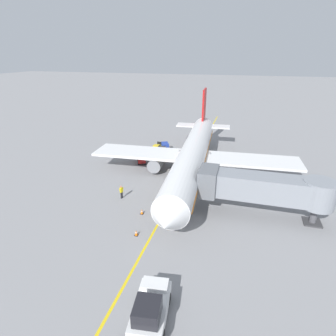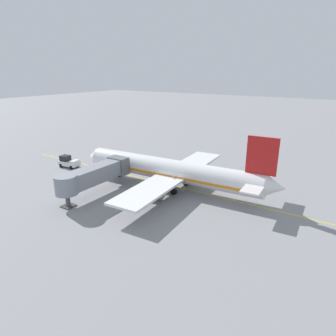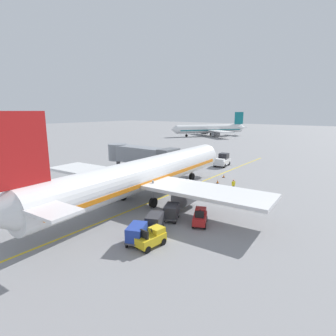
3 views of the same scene
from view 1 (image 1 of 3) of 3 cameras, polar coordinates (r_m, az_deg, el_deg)
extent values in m
plane|color=gray|center=(42.74, 4.15, -0.35)|extent=(400.00, 400.00, 0.00)
cube|color=gold|center=(42.74, 4.15, -0.34)|extent=(0.24, 80.00, 0.01)
cylinder|color=white|center=(39.60, 5.18, 2.82)|extent=(5.74, 32.17, 3.70)
cube|color=orange|center=(39.76, 5.15, 2.19)|extent=(5.61, 29.62, 0.44)
cone|color=white|center=(24.32, -0.13, -10.80)|extent=(3.77, 2.63, 3.63)
cone|color=white|center=(56.13, 7.50, 9.02)|extent=(3.32, 3.00, 3.14)
cube|color=black|center=(25.47, 0.74, -7.40)|extent=(2.84, 1.28, 0.60)
cube|color=white|center=(40.76, 5.32, 2.43)|extent=(30.27, 7.11, 0.36)
cylinder|color=gray|center=(40.26, 12.90, -0.25)|extent=(2.20, 3.32, 2.00)
cylinder|color=gray|center=(41.42, -2.44, 1.00)|extent=(2.20, 3.32, 2.00)
cube|color=red|center=(52.92, 7.49, 12.95)|extent=(0.60, 4.41, 5.50)
cube|color=white|center=(53.55, 7.25, 8.65)|extent=(10.15, 3.23, 0.24)
cylinder|color=black|center=(30.76, 2.28, -9.00)|extent=(0.52, 1.13, 1.10)
cylinder|color=gray|center=(29.97, 2.33, -6.48)|extent=(0.24, 0.24, 2.00)
cylinder|color=black|center=(42.27, 8.49, -0.01)|extent=(0.52, 1.13, 1.10)
cylinder|color=gray|center=(41.70, 8.61, 1.95)|extent=(0.24, 0.24, 2.00)
cylinder|color=black|center=(42.74, 2.33, 0.49)|extent=(0.52, 1.13, 1.10)
cylinder|color=gray|center=(42.18, 2.37, 2.44)|extent=(0.24, 0.24, 2.00)
cube|color=gray|center=(31.03, 17.90, -3.69)|extent=(12.06, 2.80, 2.60)
cube|color=slate|center=(31.14, 8.30, -2.67)|extent=(2.00, 3.50, 2.99)
cylinder|color=gray|center=(31.99, 28.72, -4.73)|extent=(3.36, 3.36, 2.86)
cylinder|color=#4C4C51|center=(33.05, 27.95, -8.43)|extent=(0.70, 0.70, 2.19)
cube|color=#38383A|center=(33.54, 27.63, -9.92)|extent=(1.80, 1.80, 0.16)
cube|color=silver|center=(20.78, -3.56, -27.12)|extent=(2.74, 4.64, 0.90)
cube|color=black|center=(19.40, -4.31, -27.41)|extent=(1.87, 2.04, 1.10)
cube|color=silver|center=(21.33, -2.69, -22.91)|extent=(1.99, 1.33, 0.36)
cylinder|color=black|center=(22.19, -5.30, -24.74)|extent=(0.45, 0.84, 0.80)
cylinder|color=black|center=(21.93, -0.04, -25.37)|extent=(0.45, 0.84, 0.80)
cylinder|color=black|center=(20.44, -7.45, -30.52)|extent=(0.45, 0.84, 0.80)
cylinder|color=black|center=(20.16, -1.45, -31.36)|extent=(0.45, 0.84, 0.80)
cube|color=gold|center=(50.48, -2.08, 4.14)|extent=(1.42, 2.60, 0.70)
cube|color=gold|center=(49.70, -2.39, 4.53)|extent=(1.11, 1.14, 0.44)
cube|color=black|center=(50.87, -1.79, 5.09)|extent=(0.85, 0.23, 0.64)
cylinder|color=black|center=(50.17, -2.14, 4.80)|extent=(0.10, 0.27, 0.54)
cylinder|color=black|center=(49.63, -1.89, 3.39)|extent=(0.25, 0.58, 0.56)
cylinder|color=black|center=(50.04, -3.03, 3.53)|extent=(0.25, 0.58, 0.56)
cylinder|color=black|center=(51.16, -1.13, 4.00)|extent=(0.25, 0.58, 0.56)
cylinder|color=black|center=(51.56, -2.25, 4.13)|extent=(0.25, 0.58, 0.56)
cube|color=#B21E1E|center=(45.43, -5.53, 1.89)|extent=(2.16, 2.77, 0.70)
cube|color=#B21E1E|center=(44.59, -5.49, 2.26)|extent=(1.37, 1.39, 0.44)
cube|color=black|center=(45.84, -5.63, 2.97)|extent=(0.83, 0.51, 0.64)
cylinder|color=black|center=(45.08, -5.55, 2.61)|extent=(0.19, 0.27, 0.54)
cylinder|color=black|center=(44.78, -4.73, 1.12)|extent=(0.42, 0.59, 0.56)
cylinder|color=black|center=(44.71, -6.11, 1.03)|extent=(0.42, 0.59, 0.56)
cylinder|color=black|center=(46.40, -4.93, 1.91)|extent=(0.42, 0.59, 0.56)
cylinder|color=black|center=(46.34, -6.26, 1.82)|extent=(0.42, 0.59, 0.56)
cube|color=#4C4C51|center=(45.26, -1.86, 1.62)|extent=(2.10, 2.54, 0.12)
cube|color=#2D2D33|center=(45.04, -1.87, 2.34)|extent=(1.99, 2.41, 1.10)
cylinder|color=#4C4C51|center=(43.92, -1.62, 0.93)|extent=(0.36, 0.67, 0.07)
cylinder|color=black|center=(44.65, -1.02, 1.00)|extent=(0.26, 0.38, 0.36)
cylinder|color=black|center=(44.52, -2.43, 0.91)|extent=(0.26, 0.38, 0.36)
cylinder|color=black|center=(46.17, -1.30, 1.75)|extent=(0.26, 0.38, 0.36)
cylinder|color=black|center=(46.05, -2.67, 1.67)|extent=(0.26, 0.38, 0.36)
cube|color=#4C4C51|center=(47.96, -1.13, 2.87)|extent=(2.10, 2.54, 0.12)
cube|color=#2D2D33|center=(47.76, -1.13, 3.56)|extent=(1.99, 2.41, 1.10)
cylinder|color=#4C4C51|center=(46.62, -0.88, 2.26)|extent=(0.36, 0.67, 0.07)
cylinder|color=black|center=(47.35, -0.33, 2.30)|extent=(0.26, 0.38, 0.36)
cylinder|color=black|center=(47.21, -1.65, 2.23)|extent=(0.26, 0.38, 0.36)
cylinder|color=black|center=(48.88, -0.61, 2.97)|extent=(0.26, 0.38, 0.36)
cylinder|color=black|center=(48.75, -1.90, 2.90)|extent=(0.26, 0.38, 0.36)
cube|color=#4C4C51|center=(50.48, -0.62, 3.91)|extent=(2.10, 2.54, 0.12)
cube|color=#233D9E|center=(50.29, -0.62, 4.56)|extent=(1.99, 2.41, 1.10)
cylinder|color=#4C4C51|center=(49.13, -0.38, 3.36)|extent=(0.36, 0.67, 0.07)
cylinder|color=black|center=(49.87, 0.15, 3.37)|extent=(0.26, 0.38, 0.36)
cylinder|color=black|center=(49.72, -1.11, 3.31)|extent=(0.26, 0.38, 0.36)
cylinder|color=black|center=(51.41, -0.14, 3.98)|extent=(0.26, 0.38, 0.36)
cylinder|color=black|center=(51.26, -1.37, 3.92)|extent=(0.26, 0.38, 0.36)
cylinder|color=#232328|center=(34.84, -9.44, -5.48)|extent=(0.15, 0.15, 0.85)
cylinder|color=#232328|center=(34.72, -9.67, -5.61)|extent=(0.15, 0.15, 0.85)
cube|color=yellow|center=(34.45, -9.63, -4.48)|extent=(0.35, 0.44, 0.60)
cylinder|color=yellow|center=(34.63, -9.34, -4.40)|extent=(0.16, 0.24, 0.57)
cylinder|color=yellow|center=(34.31, -9.92, -4.71)|extent=(0.16, 0.24, 0.57)
sphere|color=tan|center=(34.25, -9.68, -3.84)|extent=(0.22, 0.22, 0.22)
cube|color=red|center=(34.25, -9.68, -3.81)|extent=(0.16, 0.28, 0.10)
cube|color=black|center=(28.28, -6.57, -13.64)|extent=(0.36, 0.36, 0.04)
cone|color=orange|center=(28.10, -6.60, -13.15)|extent=(0.30, 0.30, 0.55)
cylinder|color=white|center=(28.09, -6.60, -13.11)|extent=(0.21, 0.21, 0.06)
cube|color=black|center=(31.51, -5.42, -9.39)|extent=(0.36, 0.36, 0.04)
cone|color=orange|center=(31.35, -5.44, -8.93)|extent=(0.30, 0.30, 0.55)
cylinder|color=white|center=(31.34, -5.44, -8.89)|extent=(0.21, 0.21, 0.06)
camera|label=2|loc=(70.95, 46.80, 18.25)|focal=31.50mm
camera|label=3|loc=(66.95, -9.36, 17.26)|focal=29.02mm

